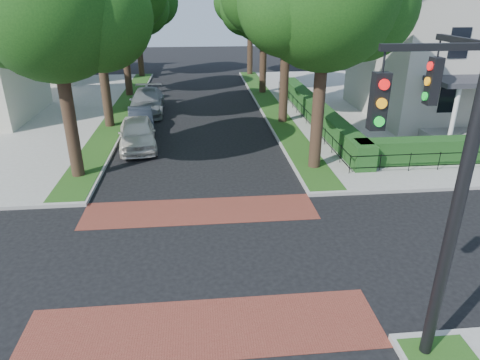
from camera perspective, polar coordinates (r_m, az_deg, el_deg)
name	(u,v)px	position (r m, az deg, el deg)	size (l,w,h in m)	color
ground	(202,257)	(14.00, -5.13, -10.21)	(120.00, 120.00, 0.00)	black
sidewalk_ne	(452,103)	(37.09, 26.46, 9.17)	(30.00, 30.00, 0.15)	gray
crosswalk_far	(200,211)	(16.76, -5.30, -4.12)	(9.00, 2.20, 0.01)	maroon
crosswalk_near	(204,328)	(11.47, -4.86, -19.08)	(9.00, 2.20, 0.01)	maroon
grass_strip_ne	(271,106)	(32.12, 4.12, 9.82)	(1.60, 29.80, 0.02)	#154313
grass_strip_nw	(122,110)	(32.15, -15.48, 9.05)	(1.60, 29.80, 0.02)	#154313
tree_right_far	(265,6)	(36.31, 3.36, 22.18)	(7.25, 6.23, 9.74)	black
tree_left_near	(56,8)	(19.67, -23.36, 20.36)	(7.50, 6.45, 10.20)	black
tree_left_far	(122,3)	(36.29, -15.46, 21.78)	(7.00, 6.02, 9.86)	black
hedge_main_road	(316,111)	(28.59, 10.12, 9.01)	(1.00, 18.00, 1.20)	#1A4518
fence_main_road	(304,114)	(28.43, 8.53, 8.72)	(0.06, 18.00, 0.90)	black
house_victorian	(468,23)	(32.66, 28.10, 17.93)	(13.00, 13.05, 12.48)	beige
house_left_far	(26,26)	(46.43, -26.60, 17.89)	(10.00, 9.00, 10.14)	beige
traffic_signal	(450,166)	(9.21, 26.21, 1.67)	(2.17, 2.00, 8.00)	black
parked_car_front	(137,133)	(23.99, -13.54, 6.08)	(1.93, 4.80, 1.63)	silver
parked_car_middle	(141,119)	(27.28, -13.11, 7.89)	(1.42, 4.09, 1.35)	#1C222B
parked_car_rear	(147,102)	(31.23, -12.28, 10.19)	(2.29, 5.64, 1.64)	gray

